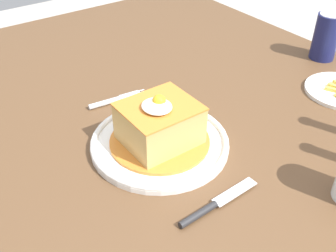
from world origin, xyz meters
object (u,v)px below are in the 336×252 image
object	(u,v)px
soda_can	(326,37)
knife	(209,208)
main_plate	(160,142)
fork	(113,100)

from	to	relation	value
soda_can	knife	bearing A→B (deg)	-68.41
main_plate	fork	bearing A→B (deg)	179.11
fork	soda_can	size ratio (longest dim) A/B	1.14
main_plate	soda_can	distance (m)	0.58
main_plate	knife	distance (m)	0.19
main_plate	soda_can	size ratio (longest dim) A/B	2.19
fork	main_plate	bearing A→B (deg)	-0.89
fork	knife	size ratio (longest dim) A/B	0.86
soda_can	main_plate	bearing A→B (deg)	-84.43
main_plate	knife	world-z (taller)	main_plate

